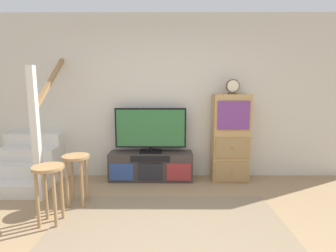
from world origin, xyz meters
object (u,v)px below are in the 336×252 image
object	(u,v)px
television	(151,129)
side_cabinet	(230,138)
bar_stool_near	(49,181)
media_console	(151,166)
bar_stool_far	(76,168)
desk_clock	(233,87)

from	to	relation	value
television	side_cabinet	distance (m)	1.30
bar_stool_near	side_cabinet	bearing A→B (deg)	31.11
television	side_cabinet	world-z (taller)	side_cabinet
media_console	television	world-z (taller)	television
bar_stool_near	bar_stool_far	size ratio (longest dim) A/B	1.01
side_cabinet	television	bearing A→B (deg)	179.40
media_console	desk_clock	distance (m)	1.84
television	bar_stool_far	distance (m)	1.35
television	bar_stool_near	bearing A→B (deg)	-125.99
side_cabinet	bar_stool_far	bearing A→B (deg)	-156.74
side_cabinet	desk_clock	distance (m)	0.83
side_cabinet	media_console	bearing A→B (deg)	-179.55
media_console	desk_clock	size ratio (longest dim) A/B	5.82
media_console	bar_stool_near	xyz separation A→B (m)	(-1.03, -1.39, 0.27)
side_cabinet	desk_clock	world-z (taller)	desk_clock
media_console	television	distance (m)	0.62
media_console	side_cabinet	bearing A→B (deg)	0.45
side_cabinet	bar_stool_near	bearing A→B (deg)	-148.89
media_console	side_cabinet	distance (m)	1.38
bar_stool_near	television	bearing A→B (deg)	54.01
desk_clock	media_console	bearing A→B (deg)	179.79
television	side_cabinet	bearing A→B (deg)	-0.60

